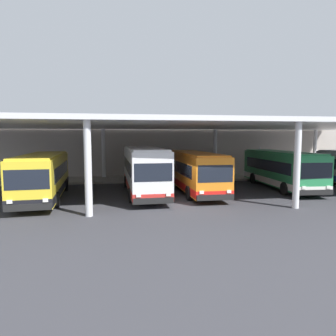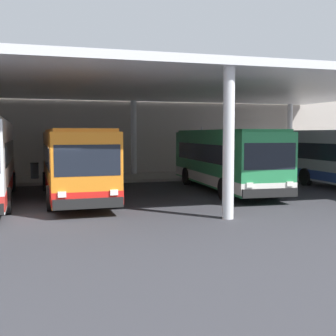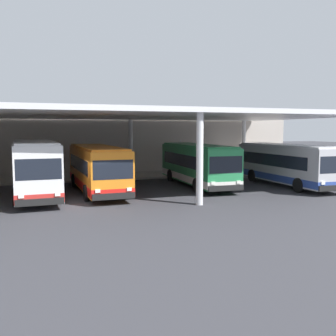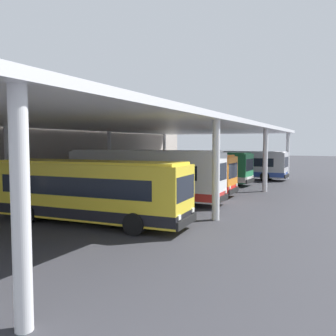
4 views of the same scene
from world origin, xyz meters
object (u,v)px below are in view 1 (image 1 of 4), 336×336
(bus_nearest_bay, at_px, (43,176))
(bus_middle_bay, at_px, (194,171))
(bus_far_bay, at_px, (280,169))
(bus_second_bay, at_px, (144,170))
(banner_sign, at_px, (259,160))
(trash_bin, at_px, (158,173))
(bench_waiting, at_px, (192,172))

(bus_nearest_bay, xyz_separation_m, bus_middle_bay, (11.21, 1.09, 0.00))
(bus_far_bay, bearing_deg, bus_second_bay, -176.86)
(bus_nearest_bay, bearing_deg, banner_sign, 21.67)
(trash_bin, bearing_deg, bus_second_bay, -105.27)
(bus_second_bay, relative_size, banner_sign, 3.56)
(bus_nearest_bay, height_order, bus_far_bay, same)
(bus_second_bay, bearing_deg, banner_sign, 28.17)
(bus_nearest_bay, bearing_deg, bus_second_bay, 8.43)
(bench_waiting, bearing_deg, bus_far_bay, -49.71)
(bus_nearest_bay, relative_size, banner_sign, 3.34)
(bus_middle_bay, distance_m, trash_bin, 8.22)
(bus_nearest_bay, xyz_separation_m, bus_second_bay, (7.17, 1.06, 0.19))
(bench_waiting, distance_m, trash_bin, 3.57)
(bus_far_bay, height_order, bench_waiting, bus_far_bay)
(bus_far_bay, xyz_separation_m, bench_waiting, (-6.06, 7.15, -0.99))
(bus_second_bay, bearing_deg, bench_waiting, 53.64)
(bus_middle_bay, bearing_deg, trash_bin, 103.23)
(bus_middle_bay, distance_m, bench_waiting, 8.01)
(bus_far_bay, relative_size, bench_waiting, 5.91)
(bench_waiting, height_order, banner_sign, banner_sign)
(bus_nearest_bay, relative_size, bus_far_bay, 1.01)
(bus_middle_bay, xyz_separation_m, bench_waiting, (1.70, 7.77, -0.99))
(bus_middle_bay, bearing_deg, bus_nearest_bay, -174.45)
(bus_nearest_bay, height_order, bus_second_bay, bus_second_bay)
(bus_second_bay, xyz_separation_m, bench_waiting, (5.74, 7.80, -1.18))
(bus_second_bay, bearing_deg, bus_middle_bay, 0.38)
(bus_far_bay, relative_size, trash_bin, 10.85)
(trash_bin, distance_m, banner_sign, 10.88)
(bus_middle_bay, height_order, trash_bin, bus_middle_bay)
(bus_far_bay, distance_m, trash_bin, 12.13)
(bus_far_bay, bearing_deg, trash_bin, 142.75)
(trash_bin, bearing_deg, bus_nearest_bay, -135.98)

